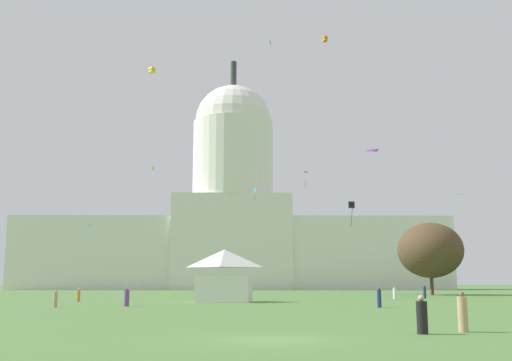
# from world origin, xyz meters

# --- Properties ---
(ground_plane) EXTENTS (800.00, 800.00, 0.00)m
(ground_plane) POSITION_xyz_m (0.00, 0.00, 0.00)
(ground_plane) COLOR #4C7538
(capitol_building) EXTENTS (121.40, 23.44, 67.71)m
(capitol_building) POSITION_xyz_m (-5.01, 151.50, 18.94)
(capitol_building) COLOR silver
(capitol_building) RESTS_ON ground_plane
(event_tent) EXTENTS (6.59, 5.41, 5.73)m
(event_tent) POSITION_xyz_m (-3.45, 44.01, 2.86)
(event_tent) COLOR white
(event_tent) RESTS_ON ground_plane
(tree_east_near) EXTENTS (11.69, 12.47, 12.07)m
(tree_east_near) POSITION_xyz_m (30.09, 78.89, 7.43)
(tree_east_near) COLOR #4C3823
(tree_east_near) RESTS_ON ground_plane
(person_orange_back_right) EXTENTS (0.43, 0.43, 1.52)m
(person_orange_back_right) POSITION_xyz_m (-19.65, 45.05, 0.70)
(person_orange_back_right) COLOR orange
(person_orange_back_right) RESTS_ON ground_plane
(person_navy_aisle_center) EXTENTS (0.38, 0.38, 1.74)m
(person_navy_aisle_center) POSITION_xyz_m (10.47, 29.31, 0.81)
(person_navy_aisle_center) COLOR navy
(person_navy_aisle_center) RESTS_ON ground_plane
(person_white_deep_crowd) EXTENTS (0.62, 0.62, 1.58)m
(person_white_deep_crowd) POSITION_xyz_m (17.99, 54.84, 0.71)
(person_white_deep_crowd) COLOR silver
(person_white_deep_crowd) RESTS_ON ground_plane
(person_tan_near_tree_east) EXTENTS (0.34, 0.34, 1.52)m
(person_tan_near_tree_east) POSITION_xyz_m (-17.60, 30.10, 0.70)
(person_tan_near_tree_east) COLOR tan
(person_tan_near_tree_east) RESTS_ON ground_plane
(person_purple_mid_left) EXTENTS (0.65, 0.65, 1.71)m
(person_purple_mid_left) POSITION_xyz_m (-11.85, 32.32, 0.77)
(person_purple_mid_left) COLOR #703D93
(person_purple_mid_left) RESTS_ON ground_plane
(person_navy_back_left) EXTENTS (0.50, 0.50, 1.74)m
(person_navy_back_left) POSITION_xyz_m (22.52, 57.19, 0.80)
(person_navy_back_left) COLOR navy
(person_navy_back_left) RESTS_ON ground_plane
(person_tan_front_right) EXTENTS (0.50, 0.50, 1.77)m
(person_tan_front_right) POSITION_xyz_m (8.63, 3.52, 0.81)
(person_tan_front_right) COLOR tan
(person_tan_front_right) RESTS_ON ground_plane
(person_black_edge_west) EXTENTS (0.65, 0.65, 1.64)m
(person_black_edge_west) POSITION_xyz_m (6.52, 2.49, 0.73)
(person_black_edge_west) COLOR black
(person_black_edge_west) RESTS_ON ground_plane
(person_maroon_back_center) EXTENTS (0.48, 0.48, 1.70)m
(person_maroon_back_center) POSITION_xyz_m (-5.56, 51.78, 0.78)
(person_maroon_back_center) COLOR maroon
(person_maroon_back_center) RESTS_ON ground_plane
(kite_black_low) EXTENTS (1.15, 1.13, 4.11)m
(kite_black_low) POSITION_xyz_m (16.15, 74.44, 14.54)
(kite_black_low) COLOR black
(kite_cyan_mid) EXTENTS (0.67, 0.60, 2.93)m
(kite_cyan_mid) POSITION_xyz_m (1.12, 123.77, 24.09)
(kite_cyan_mid) COLOR #33BCDB
(kite_white_low) EXTENTS (1.41, 1.22, 0.20)m
(kite_white_low) POSITION_xyz_m (30.77, 66.65, 14.76)
(kite_white_low) COLOR white
(kite_lime_mid) EXTENTS (0.44, 0.91, 2.70)m
(kite_lime_mid) POSITION_xyz_m (-24.75, 128.24, 30.34)
(kite_lime_mid) COLOR #8CD133
(kite_green_high) EXTENTS (0.61, 1.03, 0.96)m
(kite_green_high) POSITION_xyz_m (3.82, 96.08, 51.41)
(kite_green_high) COLOR green
(kite_red_mid) EXTENTS (1.52, 1.93, 3.06)m
(kite_red_mid) POSITION_xyz_m (11.56, 108.15, 25.56)
(kite_red_mid) COLOR red
(kite_turquoise_low) EXTENTS (1.79, 1.35, 0.31)m
(kite_turquoise_low) POSITION_xyz_m (-40.03, 126.66, 15.81)
(kite_turquoise_low) COLOR teal
(kite_violet_low) EXTENTS (1.45, 1.45, 0.18)m
(kite_violet_low) POSITION_xyz_m (11.57, 33.15, 14.12)
(kite_violet_low) COLOR purple
(kite_yellow_high) EXTENTS (1.53, 1.54, 1.21)m
(kite_yellow_high) POSITION_xyz_m (-21.15, 99.91, 46.50)
(kite_yellow_high) COLOR yellow
(kite_orange_high) EXTENTS (1.25, 1.28, 3.53)m
(kite_orange_high) POSITION_xyz_m (15.76, 99.55, 53.56)
(kite_orange_high) COLOR orange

